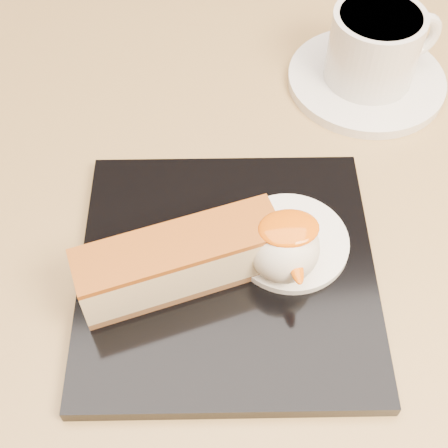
{
  "coord_description": "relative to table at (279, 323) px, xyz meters",
  "views": [
    {
      "loc": [
        -0.09,
        -0.28,
        1.13
      ],
      "look_at": [
        -0.06,
        -0.01,
        0.76
      ],
      "focal_mm": 50.0,
      "sensor_mm": 36.0,
      "label": 1
    }
  ],
  "objects": [
    {
      "name": "table",
      "position": [
        0.0,
        0.0,
        0.0
      ],
      "size": [
        0.8,
        0.8,
        0.72
      ],
      "color": "black",
      "rests_on": "ground"
    },
    {
      "name": "dessert_plate",
      "position": [
        -0.06,
        -0.03,
        0.16
      ],
      "size": [
        0.24,
        0.24,
        0.01
      ],
      "primitive_type": "cube",
      "rotation": [
        0.0,
        0.0,
        -0.11
      ],
      "color": "black",
      "rests_on": "table"
    },
    {
      "name": "cheesecake",
      "position": [
        -0.09,
        -0.04,
        0.19
      ],
      "size": [
        0.15,
        0.07,
        0.05
      ],
      "rotation": [
        0.0,
        0.0,
        0.21
      ],
      "color": "brown",
      "rests_on": "dessert_plate"
    },
    {
      "name": "cream_smear",
      "position": [
        -0.01,
        -0.02,
        0.17
      ],
      "size": [
        0.09,
        0.09,
        0.01
      ],
      "primitive_type": "cylinder",
      "color": "white",
      "rests_on": "dessert_plate"
    },
    {
      "name": "ice_cream_scoop",
      "position": [
        -0.02,
        -0.04,
        0.19
      ],
      "size": [
        0.05,
        0.05,
        0.05
      ],
      "primitive_type": "sphere",
      "color": "white",
      "rests_on": "cream_smear"
    },
    {
      "name": "mango_sauce",
      "position": [
        -0.02,
        -0.04,
        0.21
      ],
      "size": [
        0.04,
        0.03,
        0.01
      ],
      "primitive_type": "ellipsoid",
      "color": "#EB6007",
      "rests_on": "ice_cream_scoop"
    },
    {
      "name": "mint_sprig",
      "position": [
        -0.04,
        0.01,
        0.17
      ],
      "size": [
        0.03,
        0.02,
        0.0
      ],
      "color": "green",
      "rests_on": "cream_smear"
    },
    {
      "name": "saucer",
      "position": [
        0.1,
        0.16,
        0.16
      ],
      "size": [
        0.15,
        0.15,
        0.01
      ],
      "primitive_type": "cylinder",
      "color": "white",
      "rests_on": "table"
    },
    {
      "name": "coffee_cup",
      "position": [
        0.11,
        0.17,
        0.2
      ],
      "size": [
        0.11,
        0.08,
        0.07
      ],
      "rotation": [
        0.0,
        0.0,
        0.22
      ],
      "color": "white",
      "rests_on": "saucer"
    }
  ]
}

